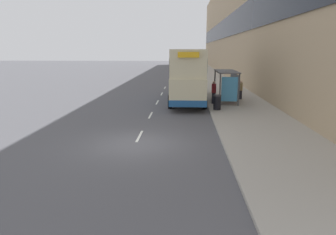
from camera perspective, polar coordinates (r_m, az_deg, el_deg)
The scene contains 15 objects.
ground_plane at distance 13.95m, azimuth -6.23°, elevation -5.05°, with size 220.00×220.00×0.00m, color #515156.
pavement at distance 51.95m, azimuth 7.89°, elevation 7.97°, with size 5.00×93.00×0.14m.
terrace_facade at distance 52.46m, azimuth 12.74°, elevation 17.32°, with size 3.10×93.00×17.50m.
lane_mark_0 at distance 15.17m, azimuth -5.45°, elevation -3.55°, with size 0.12×2.00×0.01m.
lane_mark_1 at distance 20.00m, azimuth -3.34°, elevation 0.46°, with size 0.12×2.00×0.01m.
lane_mark_2 at distance 24.90m, azimuth -2.06°, elevation 2.90°, with size 0.12×2.00×0.01m.
lane_mark_3 at distance 29.84m, azimuth -1.20°, elevation 4.54°, with size 0.12×2.00×0.01m.
lane_mark_4 at distance 34.81m, azimuth -0.59°, elevation 5.71°, with size 0.12×2.00×0.01m.
bus_shelter at distance 24.45m, azimuth 11.52°, elevation 6.90°, with size 1.60×4.20×2.48m.
double_decker_bus_near at distance 25.28m, azimuth 3.71°, elevation 8.24°, with size 2.85×10.87×4.30m.
car_0 at distance 78.93m, azimuth 2.98°, elevation 10.20°, with size 2.05×4.18×1.68m.
pedestrian_at_shelter at distance 25.21m, azimuth 12.90°, elevation 5.16°, with size 0.36×0.36×1.82m.
pedestrian_1 at distance 26.30m, azimuth 13.67°, elevation 5.14°, with size 0.31×0.31×1.57m.
pedestrian_2 at distance 23.70m, azimuth 8.71°, elevation 4.82°, with size 0.35×0.35×1.78m.
litter_bin at distance 21.30m, azimuth 9.35°, elevation 2.89°, with size 0.55×0.55×1.05m.
Camera 1 is at (2.22, -13.11, 4.23)m, focal length 32.00 mm.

